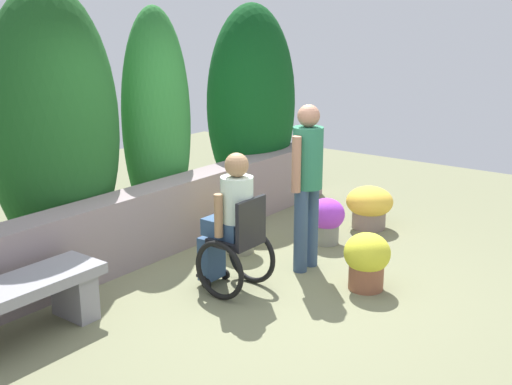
{
  "coord_description": "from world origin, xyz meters",
  "views": [
    {
      "loc": [
        -4.54,
        -3.41,
        2.51
      ],
      "look_at": [
        0.23,
        0.2,
        0.85
      ],
      "focal_mm": 44.89,
      "sensor_mm": 36.0,
      "label": 1
    }
  ],
  "objects_px": {
    "stone_bench": "(14,304)",
    "flower_pot_small_foreground": "(239,224)",
    "flower_pot_red_accent": "(367,259)",
    "flower_pot_purple_near": "(326,219)",
    "flower_pot_terracotta_by_wall": "(369,206)",
    "person_standing_companion": "(307,176)",
    "person_in_wheelchair": "(233,227)"
  },
  "relations": [
    {
      "from": "stone_bench",
      "to": "person_in_wheelchair",
      "type": "xyz_separation_m",
      "value": [
        1.82,
        -0.72,
        0.29
      ]
    },
    {
      "from": "person_standing_companion",
      "to": "flower_pot_red_accent",
      "type": "height_order",
      "value": "person_standing_companion"
    },
    {
      "from": "person_standing_companion",
      "to": "flower_pot_purple_near",
      "type": "bearing_deg",
      "value": 3.99
    },
    {
      "from": "flower_pot_red_accent",
      "to": "stone_bench",
      "type": "bearing_deg",
      "value": 146.51
    },
    {
      "from": "flower_pot_terracotta_by_wall",
      "to": "flower_pot_purple_near",
      "type": "bearing_deg",
      "value": 170.54
    },
    {
      "from": "stone_bench",
      "to": "flower_pot_small_foreground",
      "type": "relative_size",
      "value": 2.52
    },
    {
      "from": "person_standing_companion",
      "to": "flower_pot_terracotta_by_wall",
      "type": "bearing_deg",
      "value": -8.72
    },
    {
      "from": "person_in_wheelchair",
      "to": "flower_pot_purple_near",
      "type": "relative_size",
      "value": 2.52
    },
    {
      "from": "stone_bench",
      "to": "person_in_wheelchair",
      "type": "relative_size",
      "value": 1.12
    },
    {
      "from": "person_standing_companion",
      "to": "flower_pot_small_foreground",
      "type": "xyz_separation_m",
      "value": [
        -0.04,
        0.83,
        -0.65
      ]
    },
    {
      "from": "flower_pot_purple_near",
      "to": "flower_pot_small_foreground",
      "type": "xyz_separation_m",
      "value": [
        -0.81,
        0.61,
        0.03
      ]
    },
    {
      "from": "stone_bench",
      "to": "person_in_wheelchair",
      "type": "bearing_deg",
      "value": -13.55
    },
    {
      "from": "flower_pot_small_foreground",
      "to": "person_standing_companion",
      "type": "bearing_deg",
      "value": -86.96
    },
    {
      "from": "flower_pot_red_accent",
      "to": "flower_pot_small_foreground",
      "type": "xyz_separation_m",
      "value": [
        0.04,
        1.57,
        0.03
      ]
    },
    {
      "from": "flower_pot_purple_near",
      "to": "flower_pot_terracotta_by_wall",
      "type": "distance_m",
      "value": 0.8
    },
    {
      "from": "person_in_wheelchair",
      "to": "stone_bench",
      "type": "bearing_deg",
      "value": 157.41
    },
    {
      "from": "stone_bench",
      "to": "flower_pot_purple_near",
      "type": "bearing_deg",
      "value": -4.31
    },
    {
      "from": "stone_bench",
      "to": "flower_pot_small_foreground",
      "type": "xyz_separation_m",
      "value": [
        2.64,
        -0.15,
        -0.0
      ]
    },
    {
      "from": "person_in_wheelchair",
      "to": "flower_pot_purple_near",
      "type": "distance_m",
      "value": 1.67
    },
    {
      "from": "stone_bench",
      "to": "person_in_wheelchair",
      "type": "distance_m",
      "value": 1.98
    },
    {
      "from": "flower_pot_terracotta_by_wall",
      "to": "flower_pot_red_accent",
      "type": "relative_size",
      "value": 1.03
    },
    {
      "from": "flower_pot_small_foreground",
      "to": "flower_pot_red_accent",
      "type": "bearing_deg",
      "value": -91.58
    },
    {
      "from": "flower_pot_purple_near",
      "to": "person_standing_companion",
      "type": "bearing_deg",
      "value": -164.01
    },
    {
      "from": "person_standing_companion",
      "to": "flower_pot_purple_near",
      "type": "distance_m",
      "value": 1.05
    },
    {
      "from": "person_standing_companion",
      "to": "stone_bench",
      "type": "bearing_deg",
      "value": 147.91
    },
    {
      "from": "flower_pot_small_foreground",
      "to": "flower_pot_terracotta_by_wall",
      "type": "bearing_deg",
      "value": -24.79
    },
    {
      "from": "stone_bench",
      "to": "flower_pot_red_accent",
      "type": "bearing_deg",
      "value": -25.37
    },
    {
      "from": "person_in_wheelchair",
      "to": "flower_pot_terracotta_by_wall",
      "type": "height_order",
      "value": "person_in_wheelchair"
    },
    {
      "from": "flower_pot_purple_near",
      "to": "flower_pot_red_accent",
      "type": "height_order",
      "value": "flower_pot_red_accent"
    },
    {
      "from": "flower_pot_purple_near",
      "to": "flower_pot_terracotta_by_wall",
      "type": "height_order",
      "value": "flower_pot_purple_near"
    },
    {
      "from": "stone_bench",
      "to": "flower_pot_red_accent",
      "type": "distance_m",
      "value": 3.12
    },
    {
      "from": "flower_pot_purple_near",
      "to": "flower_pot_terracotta_by_wall",
      "type": "bearing_deg",
      "value": -9.46
    }
  ]
}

